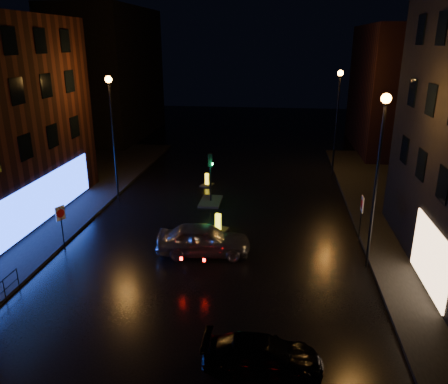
# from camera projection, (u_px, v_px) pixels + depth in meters

# --- Properties ---
(ground) EXTENTS (120.00, 120.00, 0.00)m
(ground) POSITION_uv_depth(u_px,v_px,m) (185.00, 330.00, 16.75)
(ground) COLOR black
(ground) RESTS_ON ground
(building_far_left) EXTENTS (8.00, 16.00, 14.00)m
(building_far_left) POSITION_uv_depth(u_px,v_px,m) (110.00, 74.00, 49.19)
(building_far_left) COLOR black
(building_far_left) RESTS_ON ground
(building_far_right) EXTENTS (8.00, 14.00, 12.00)m
(building_far_right) POSITION_uv_depth(u_px,v_px,m) (401.00, 89.00, 42.97)
(building_far_right) COLOR black
(building_far_right) RESTS_ON ground
(street_lamp_lfar) EXTENTS (0.44, 0.44, 8.37)m
(street_lamp_lfar) POSITION_uv_depth(u_px,v_px,m) (112.00, 119.00, 28.99)
(street_lamp_lfar) COLOR black
(street_lamp_lfar) RESTS_ON ground
(street_lamp_rnear) EXTENTS (0.44, 0.44, 8.37)m
(street_lamp_rnear) POSITION_uv_depth(u_px,v_px,m) (379.00, 157.00, 19.61)
(street_lamp_rnear) COLOR black
(street_lamp_rnear) RESTS_ON ground
(street_lamp_rfar) EXTENTS (0.44, 0.44, 8.37)m
(street_lamp_rfar) POSITION_uv_depth(u_px,v_px,m) (338.00, 107.00, 34.61)
(street_lamp_rfar) COLOR black
(street_lamp_rfar) RESTS_ON ground
(traffic_signal) EXTENTS (1.40, 2.40, 3.45)m
(traffic_signal) POSITION_uv_depth(u_px,v_px,m) (211.00, 195.00, 29.85)
(traffic_signal) COLOR black
(traffic_signal) RESTS_ON ground
(silver_hatchback) EXTENTS (4.94, 2.33, 1.63)m
(silver_hatchback) POSITION_uv_depth(u_px,v_px,m) (204.00, 239.00, 22.48)
(silver_hatchback) COLOR #ADB0B5
(silver_hatchback) RESTS_ON ground
(dark_sedan) EXTENTS (4.06, 1.71, 1.17)m
(dark_sedan) POSITION_uv_depth(u_px,v_px,m) (263.00, 355.00, 14.52)
(dark_sedan) COLOR black
(dark_sedan) RESTS_ON ground
(bollard_near) EXTENTS (1.21, 1.47, 1.11)m
(bollard_near) POSITION_uv_depth(u_px,v_px,m) (218.00, 228.00, 25.30)
(bollard_near) COLOR black
(bollard_near) RESTS_ON ground
(bollard_far) EXTENTS (1.06, 1.28, 0.96)m
(bollard_far) POSITION_uv_depth(u_px,v_px,m) (207.00, 183.00, 33.42)
(bollard_far) COLOR black
(bollard_far) RESTS_ON ground
(road_sign_left) EXTENTS (0.28, 0.54, 2.36)m
(road_sign_left) POSITION_uv_depth(u_px,v_px,m) (61.00, 217.00, 22.85)
(road_sign_left) COLOR black
(road_sign_left) RESTS_ON ground
(road_sign_right) EXTENTS (0.09, 0.63, 2.60)m
(road_sign_right) POSITION_uv_depth(u_px,v_px,m) (362.00, 208.00, 23.60)
(road_sign_right) COLOR black
(road_sign_right) RESTS_ON ground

